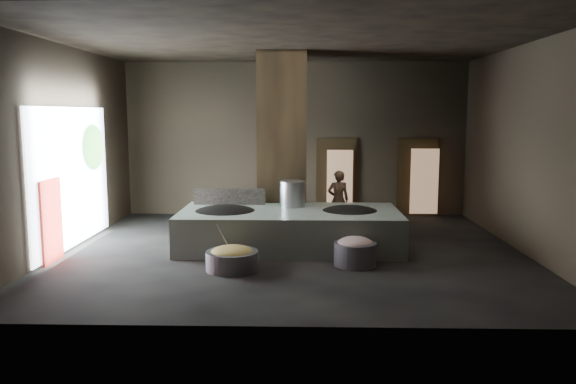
{
  "coord_description": "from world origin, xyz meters",
  "views": [
    {
      "loc": [
        0.21,
        -12.14,
        3.01
      ],
      "look_at": [
        -0.12,
        0.41,
        1.25
      ],
      "focal_mm": 35.0,
      "sensor_mm": 36.0,
      "label": 1
    }
  ],
  "objects_px": {
    "wok_right": "(350,215)",
    "stock_pot": "(292,195)",
    "cook": "(338,200)",
    "veg_basin": "(232,261)",
    "meat_basin": "(355,254)",
    "hearth_platform": "(290,229)",
    "wok_left": "(225,215)"
  },
  "relations": [
    {
      "from": "veg_basin",
      "to": "meat_basin",
      "type": "xyz_separation_m",
      "value": [
        2.41,
        0.4,
        0.05
      ]
    },
    {
      "from": "cook",
      "to": "veg_basin",
      "type": "bearing_deg",
      "value": 55.12
    },
    {
      "from": "wok_left",
      "to": "veg_basin",
      "type": "bearing_deg",
      "value": -78.29
    },
    {
      "from": "stock_pot",
      "to": "cook",
      "type": "relative_size",
      "value": 0.41
    },
    {
      "from": "wok_left",
      "to": "wok_right",
      "type": "bearing_deg",
      "value": 2.05
    },
    {
      "from": "hearth_platform",
      "to": "stock_pot",
      "type": "height_order",
      "value": "stock_pot"
    },
    {
      "from": "wok_right",
      "to": "cook",
      "type": "height_order",
      "value": "cook"
    },
    {
      "from": "cook",
      "to": "meat_basin",
      "type": "distance_m",
      "value": 3.6
    },
    {
      "from": "wok_left",
      "to": "cook",
      "type": "height_order",
      "value": "cook"
    },
    {
      "from": "wok_left",
      "to": "meat_basin",
      "type": "relative_size",
      "value": 1.83
    },
    {
      "from": "cook",
      "to": "veg_basin",
      "type": "height_order",
      "value": "cook"
    },
    {
      "from": "wok_left",
      "to": "stock_pot",
      "type": "bearing_deg",
      "value": 21.8
    },
    {
      "from": "hearth_platform",
      "to": "veg_basin",
      "type": "xyz_separation_m",
      "value": [
        -1.07,
        -1.87,
        -0.24
      ]
    },
    {
      "from": "cook",
      "to": "meat_basin",
      "type": "bearing_deg",
      "value": 87.19
    },
    {
      "from": "hearth_platform",
      "to": "cook",
      "type": "bearing_deg",
      "value": 59.64
    },
    {
      "from": "wok_right",
      "to": "meat_basin",
      "type": "relative_size",
      "value": 1.7
    },
    {
      "from": "hearth_platform",
      "to": "meat_basin",
      "type": "relative_size",
      "value": 5.79
    },
    {
      "from": "wok_left",
      "to": "stock_pot",
      "type": "height_order",
      "value": "stock_pot"
    },
    {
      "from": "hearth_platform",
      "to": "wok_left",
      "type": "xyz_separation_m",
      "value": [
        -1.45,
        -0.05,
        0.32
      ]
    },
    {
      "from": "veg_basin",
      "to": "meat_basin",
      "type": "distance_m",
      "value": 2.45
    },
    {
      "from": "cook",
      "to": "meat_basin",
      "type": "xyz_separation_m",
      "value": [
        0.12,
        -3.55,
        -0.54
      ]
    },
    {
      "from": "wok_right",
      "to": "cook",
      "type": "distance_m",
      "value": 2.03
    },
    {
      "from": "wok_left",
      "to": "veg_basin",
      "type": "distance_m",
      "value": 1.95
    },
    {
      "from": "stock_pot",
      "to": "veg_basin",
      "type": "xyz_separation_m",
      "value": [
        -1.12,
        -2.42,
        -0.94
      ]
    },
    {
      "from": "hearth_platform",
      "to": "wok_right",
      "type": "height_order",
      "value": "wok_right"
    },
    {
      "from": "stock_pot",
      "to": "meat_basin",
      "type": "bearing_deg",
      "value": -57.51
    },
    {
      "from": "wok_right",
      "to": "veg_basin",
      "type": "distance_m",
      "value": 3.14
    },
    {
      "from": "cook",
      "to": "hearth_platform",
      "type": "bearing_deg",
      "value": 54.83
    },
    {
      "from": "stock_pot",
      "to": "wok_left",
      "type": "bearing_deg",
      "value": -158.2
    },
    {
      "from": "stock_pot",
      "to": "veg_basin",
      "type": "relative_size",
      "value": 0.63
    },
    {
      "from": "veg_basin",
      "to": "cook",
      "type": "bearing_deg",
      "value": 59.89
    },
    {
      "from": "wok_right",
      "to": "stock_pot",
      "type": "xyz_separation_m",
      "value": [
        -1.3,
        0.5,
        0.38
      ]
    }
  ]
}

